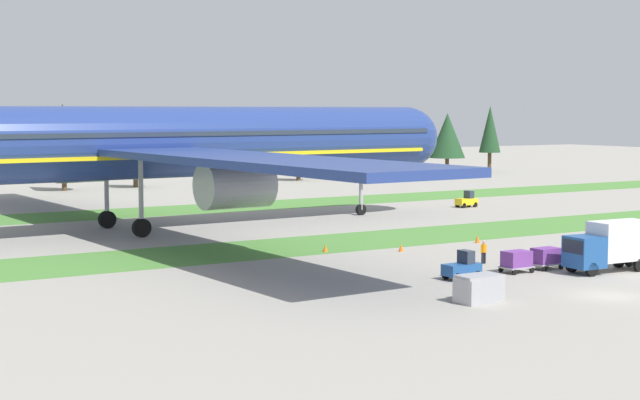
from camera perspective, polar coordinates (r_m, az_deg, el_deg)
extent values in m
plane|color=gray|center=(63.40, 16.44, -5.40)|extent=(400.00, 400.00, 0.00)
cube|color=#4C8438|center=(85.89, 1.71, -2.44)|extent=(320.00, 10.64, 0.01)
cube|color=#4C8438|center=(115.09, -7.31, -0.53)|extent=(320.00, 10.64, 0.01)
cylinder|color=navy|center=(95.30, -8.88, 3.34)|extent=(59.61, 9.80, 6.88)
sphere|color=navy|center=(111.17, 5.13, 3.65)|extent=(6.74, 6.74, 6.74)
cube|color=yellow|center=(95.34, -8.87, 2.62)|extent=(58.17, 9.86, 0.36)
cube|color=#283342|center=(96.86, -6.95, 3.91)|extent=(52.38, 9.51, 0.44)
cube|color=navy|center=(115.67, -15.43, 3.20)|extent=(11.36, 40.22, 0.62)
cylinder|color=#A3A3A8|center=(110.61, -13.72, 1.98)|extent=(5.97, 4.06, 3.78)
cube|color=navy|center=(72.97, -3.66, 2.30)|extent=(11.36, 40.22, 0.62)
cylinder|color=#A3A3A8|center=(78.99, -4.96, 0.87)|extent=(5.97, 4.06, 3.78)
cylinder|color=#A3A3A8|center=(107.40, 2.41, 1.24)|extent=(0.44, 0.44, 6.80)
cylinder|color=black|center=(107.69, 2.40, -0.56)|extent=(1.22, 0.48, 1.20)
cylinder|color=#A3A3A8|center=(97.49, -12.34, 0.79)|extent=(0.44, 0.44, 6.55)
cylinder|color=black|center=(97.79, -12.30, -1.12)|extent=(1.73, 0.68, 1.70)
cylinder|color=#A3A3A8|center=(89.89, -10.40, 0.46)|extent=(0.44, 0.44, 6.55)
cylinder|color=black|center=(90.21, -10.36, -1.61)|extent=(1.73, 0.68, 1.70)
cube|color=#1E4C8E|center=(67.42, 8.25, -4.02)|extent=(2.63, 1.36, 0.77)
cube|color=#283342|center=(67.55, 8.51, -3.29)|extent=(0.73, 1.11, 0.90)
cylinder|color=black|center=(66.49, 7.96, -4.48)|extent=(0.60, 0.21, 0.60)
cylinder|color=black|center=(67.31, 7.35, -4.36)|extent=(0.60, 0.21, 0.60)
cylinder|color=black|center=(67.67, 9.14, -4.33)|extent=(0.60, 0.21, 0.60)
cylinder|color=black|center=(68.48, 8.52, -4.21)|extent=(0.60, 0.21, 0.60)
cube|color=#A3A3A8|center=(70.87, 11.38, -3.85)|extent=(2.24, 1.55, 0.10)
cube|color=#70388E|center=(70.78, 11.39, -3.37)|extent=(1.97, 1.37, 1.10)
cylinder|color=black|center=(69.84, 11.27, -4.15)|extent=(0.40, 0.13, 0.40)
cylinder|color=black|center=(70.82, 10.50, -4.01)|extent=(0.40, 0.13, 0.40)
cylinder|color=black|center=(70.99, 12.25, -4.02)|extent=(0.40, 0.13, 0.40)
cylinder|color=black|center=(71.96, 11.48, -3.88)|extent=(0.40, 0.13, 0.40)
cube|color=#A3A3A8|center=(72.89, 13.03, -3.63)|extent=(2.24, 1.55, 0.10)
cube|color=#70388E|center=(72.80, 13.04, -3.17)|extent=(1.97, 1.37, 1.10)
cylinder|color=black|center=(71.85, 12.95, -3.92)|extent=(0.40, 0.13, 0.40)
cylinder|color=black|center=(72.81, 12.17, -3.78)|extent=(0.40, 0.13, 0.40)
cylinder|color=black|center=(73.04, 13.87, -3.79)|extent=(0.40, 0.13, 0.40)
cylinder|color=black|center=(73.99, 13.10, -3.66)|extent=(0.40, 0.13, 0.40)
cube|color=#1E4C8E|center=(71.18, 15.16, -2.93)|extent=(2.34, 2.43, 2.20)
cube|color=#283342|center=(70.41, 14.53, -2.64)|extent=(0.21, 2.07, 0.97)
cube|color=silver|center=(73.40, 17.09, -2.27)|extent=(4.63, 2.57, 2.80)
cylinder|color=black|center=(70.47, 15.56, -3.93)|extent=(0.98, 0.36, 0.96)
cylinder|color=black|center=(71.92, 14.47, -3.72)|extent=(0.98, 0.36, 0.96)
cylinder|color=black|center=(73.57, 18.11, -3.61)|extent=(0.98, 0.36, 0.96)
cylinder|color=black|center=(74.97, 17.01, -3.42)|extent=(0.98, 0.36, 0.96)
cylinder|color=black|center=(75.75, 17.62, -3.35)|extent=(0.98, 0.36, 0.96)
cube|color=yellow|center=(117.55, 8.53, -0.09)|extent=(2.66, 1.43, 0.77)
cube|color=#283342|center=(117.74, 8.68, 0.33)|extent=(0.75, 1.13, 0.90)
cylinder|color=black|center=(116.57, 8.38, -0.32)|extent=(0.61, 0.23, 0.60)
cylinder|color=black|center=(117.38, 8.02, -0.28)|extent=(0.61, 0.23, 0.60)
cylinder|color=black|center=(117.80, 9.03, -0.27)|extent=(0.61, 0.23, 0.60)
cylinder|color=black|center=(118.60, 8.67, -0.23)|extent=(0.61, 0.23, 0.60)
cylinder|color=black|center=(74.65, 9.58, -3.34)|extent=(0.18, 0.18, 0.85)
cylinder|color=black|center=(74.50, 9.45, -3.36)|extent=(0.18, 0.18, 0.85)
cylinder|color=orange|center=(74.47, 9.52, -2.79)|extent=(0.36, 0.36, 0.62)
sphere|color=tan|center=(74.41, 9.53, -2.44)|extent=(0.24, 0.24, 0.24)
cylinder|color=orange|center=(74.62, 9.65, -2.80)|extent=(0.10, 0.10, 0.58)
cylinder|color=orange|center=(74.32, 9.39, -2.83)|extent=(0.10, 0.10, 0.58)
cube|color=#A3A3A8|center=(59.33, 8.96, -5.23)|extent=(2.13, 1.77, 1.51)
cube|color=#A3A3A8|center=(59.34, 9.03, -5.15)|extent=(2.07, 1.69, 1.67)
cube|color=#A3A3A8|center=(60.14, 9.53, -5.04)|extent=(2.02, 1.63, 1.62)
cone|color=orange|center=(79.65, 0.31, -2.83)|extent=(0.44, 0.44, 0.59)
cone|color=orange|center=(80.18, 4.75, -2.79)|extent=(0.44, 0.44, 0.58)
cone|color=orange|center=(86.06, 9.17, -2.26)|extent=(0.44, 0.44, 0.69)
cylinder|color=#4C3823|center=(144.97, -14.69, 1.25)|extent=(0.70, 0.70, 3.68)
cone|color=#1E4223|center=(144.69, -14.74, 3.72)|extent=(5.65, 5.65, 8.82)
cylinder|color=#4C3823|center=(148.97, -10.70, 1.31)|extent=(0.70, 0.70, 3.01)
cone|color=#1E4223|center=(148.72, -10.73, 3.16)|extent=(5.51, 5.51, 6.63)
cylinder|color=#4C3823|center=(155.63, -4.94, 1.61)|extent=(0.70, 0.70, 3.40)
cone|color=#1E4223|center=(155.39, -4.95, 3.56)|extent=(4.92, 4.92, 7.20)
cylinder|color=#4C3823|center=(160.83, -1.27, 1.71)|extent=(0.70, 0.70, 3.17)
cone|color=#1E4223|center=(160.59, -1.27, 3.64)|extent=(5.27, 5.27, 7.71)
cylinder|color=#4C3823|center=(167.78, 3.88, 1.87)|extent=(0.70, 0.70, 3.35)
cone|color=#1E4223|center=(167.56, 3.89, 3.61)|extent=(5.37, 5.37, 6.82)
cylinder|color=#4C3823|center=(176.18, 7.41, 1.96)|extent=(0.70, 0.70, 3.07)
cone|color=#1E4223|center=(175.95, 7.44, 3.75)|extent=(6.39, 6.39, 7.97)
cylinder|color=#4C3823|center=(186.23, 9.85, 2.19)|extent=(0.70, 0.70, 3.66)
cone|color=#1E4223|center=(186.01, 9.88, 4.10)|extent=(4.02, 4.02, 8.74)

